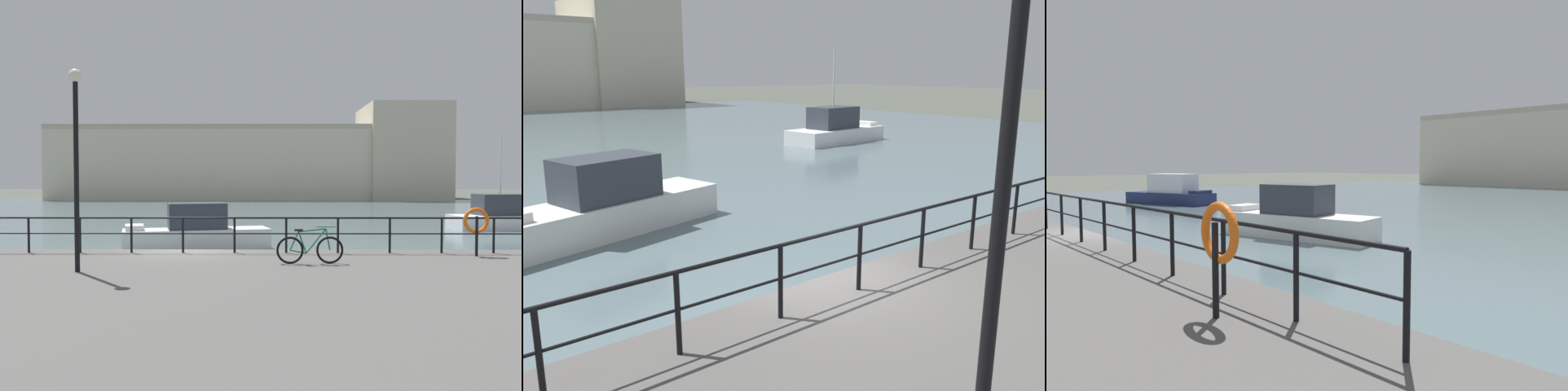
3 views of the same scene
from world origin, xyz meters
TOP-DOWN VIEW (x-y plane):
  - ground_plane at (0.00, 0.00)m, footprint 240.00×240.00m
  - water_basin at (0.00, 30.20)m, footprint 80.00×60.00m
  - moored_harbor_tender at (-0.74, 8.10)m, footprint 6.89×3.30m
  - moored_red_daysailer at (-19.11, 11.93)m, footprint 7.44×4.26m
  - quay_railing at (-0.01, -0.75)m, footprint 21.74×0.07m
  - life_ring_stand at (8.53, -1.32)m, footprint 0.75×0.16m

SIDE VIEW (x-z plane):
  - ground_plane at x=0.00m, z-range 0.00..0.00m
  - water_basin at x=0.00m, z-range 0.00..0.01m
  - moored_harbor_tender at x=-0.74m, z-range -0.26..1.88m
  - moored_red_daysailer at x=-19.11m, z-range -0.24..2.01m
  - quay_railing at x=-0.01m, z-range 1.29..2.37m
  - life_ring_stand at x=8.53m, z-range 1.37..2.77m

